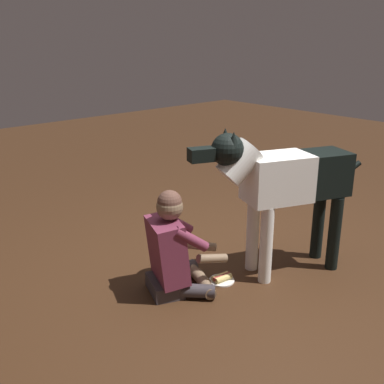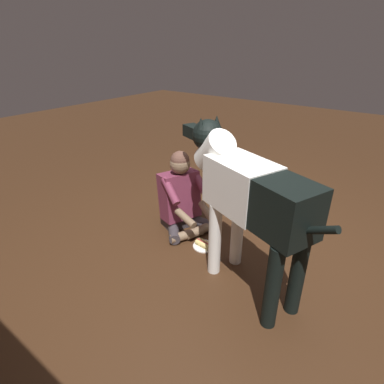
# 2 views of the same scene
# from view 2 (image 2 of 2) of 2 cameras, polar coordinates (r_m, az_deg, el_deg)

# --- Properties ---
(ground_plane) EXTENTS (15.82, 15.82, 0.00)m
(ground_plane) POSITION_cam_2_polar(r_m,az_deg,el_deg) (3.07, 7.35, -11.40)
(ground_plane) COLOR #3A2313
(person_sitting_on_floor) EXTENTS (0.69, 0.61, 0.87)m
(person_sitting_on_floor) POSITION_cam_2_polar(r_m,az_deg,el_deg) (3.27, -1.89, -1.14)
(person_sitting_on_floor) COLOR #393338
(person_sitting_on_floor) RESTS_ON ground
(large_dog) EXTENTS (1.53, 0.73, 1.31)m
(large_dog) POSITION_cam_2_polar(r_m,az_deg,el_deg) (2.35, 9.99, -0.16)
(large_dog) COLOR white
(large_dog) RESTS_ON ground
(hot_dog_on_plate) EXTENTS (0.22, 0.22, 0.06)m
(hot_dog_on_plate) POSITION_cam_2_polar(r_m,az_deg,el_deg) (3.14, 2.19, -9.64)
(hot_dog_on_plate) COLOR white
(hot_dog_on_plate) RESTS_ON ground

